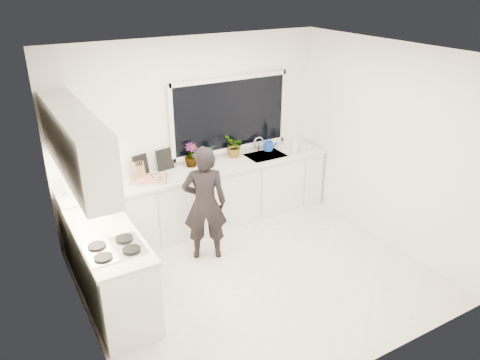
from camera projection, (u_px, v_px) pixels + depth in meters
floor at (256, 276)px, 5.82m from camera, size 4.00×3.50×0.02m
wall_back at (192, 133)px, 6.66m from camera, size 4.00×0.02×2.70m
wall_left at (75, 220)px, 4.35m from camera, size 0.02×3.50×2.70m
wall_right at (387, 146)px, 6.19m from camera, size 0.02×3.50×2.70m
ceiling at (260, 53)px, 4.71m from camera, size 4.00×3.50×0.02m
window at (230, 115)px, 6.82m from camera, size 1.80×0.02×1.00m
base_cabinets_back at (204, 199)px, 6.78m from camera, size 3.92×0.58×0.88m
base_cabinets_left at (112, 271)px, 5.15m from camera, size 0.58×1.60×0.88m
countertop_back at (203, 170)px, 6.59m from camera, size 3.94×0.62×0.04m
countertop_left at (107, 235)px, 4.96m from camera, size 0.62×1.60×0.04m
upper_cabinets at (75, 143)px, 4.80m from camera, size 0.34×2.10×0.70m
sink at (265, 158)px, 7.09m from camera, size 0.58×0.42×0.14m
faucet at (259, 144)px, 7.18m from camera, size 0.03×0.03×0.22m
stovetop at (114, 248)px, 4.66m from camera, size 0.56×0.48×0.03m
person at (205, 204)px, 5.92m from camera, size 0.66×0.56×1.54m
pizza_tray at (149, 180)px, 6.18m from camera, size 0.59×0.52×0.03m
pizza at (148, 179)px, 6.18m from camera, size 0.53×0.46×0.01m
watering_can at (268, 146)px, 7.24m from camera, size 0.18×0.18×0.13m
paper_towel_roll at (68, 184)px, 5.79m from camera, size 0.14×0.14×0.26m
knife_block at (139, 170)px, 6.25m from camera, size 0.14×0.12×0.22m
utensil_crock at (110, 206)px, 5.35m from camera, size 0.14×0.14×0.16m
picture_frame_large at (141, 165)px, 6.35m from camera, size 0.22×0.07×0.28m
picture_frame_small at (165, 159)px, 6.50m from camera, size 0.25×0.05×0.30m
herb_plants at (221, 149)px, 6.81m from camera, size 0.99×0.40×0.34m
soap_bottles at (296, 144)px, 7.10m from camera, size 0.31×0.15×0.31m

